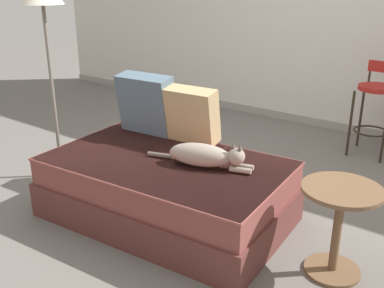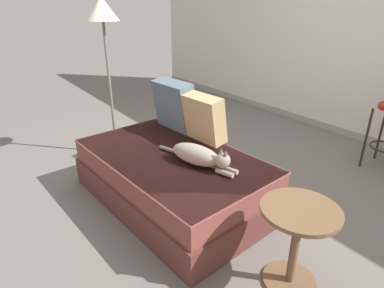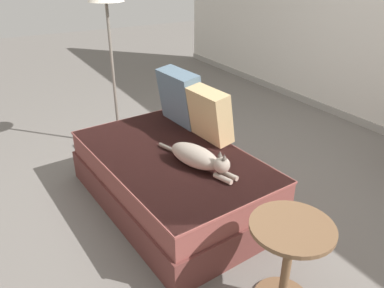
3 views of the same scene
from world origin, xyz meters
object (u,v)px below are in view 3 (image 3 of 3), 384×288
object	(u,v)px
couch	(171,178)
throw_pillow_corner	(180,97)
cat	(198,157)
side_table	(288,254)
throw_pillow_middle	(209,114)
floor_lamp	(107,6)

from	to	relation	value
couch	throw_pillow_corner	size ratio (longest dim) A/B	3.66
cat	side_table	distance (m)	0.91
throw_pillow_middle	floor_lamp	distance (m)	1.37
cat	floor_lamp	size ratio (longest dim) A/B	0.45
couch	cat	bearing A→B (deg)	15.76
throw_pillow_corner	side_table	world-z (taller)	throw_pillow_corner
couch	throw_pillow_corner	bearing A→B (deg)	143.46
cat	throw_pillow_middle	bearing A→B (deg)	137.60
cat	floor_lamp	xyz separation A→B (m)	(-1.45, -0.07, 0.86)
throw_pillow_corner	cat	distance (m)	0.82
couch	floor_lamp	xyz separation A→B (m)	(-1.18, 0.01, 1.15)
cat	side_table	world-z (taller)	cat
throw_pillow_middle	side_table	xyz separation A→B (m)	(1.24, -0.30, -0.30)
couch	floor_lamp	bearing A→B (deg)	179.51
couch	throw_pillow_corner	world-z (taller)	throw_pillow_corner
floor_lamp	throw_pillow_corner	bearing A→B (deg)	26.45
cat	side_table	size ratio (longest dim) A/B	1.37
side_table	floor_lamp	size ratio (longest dim) A/B	0.33
throw_pillow_corner	cat	size ratio (longest dim) A/B	0.64
throw_pillow_middle	couch	bearing A→B (deg)	-79.63
throw_pillow_corner	couch	bearing A→B (deg)	-36.54
throw_pillow_corner	throw_pillow_middle	bearing A→B (deg)	4.38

